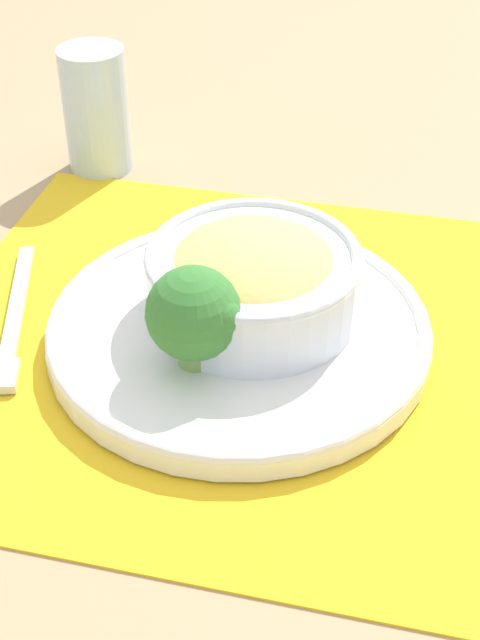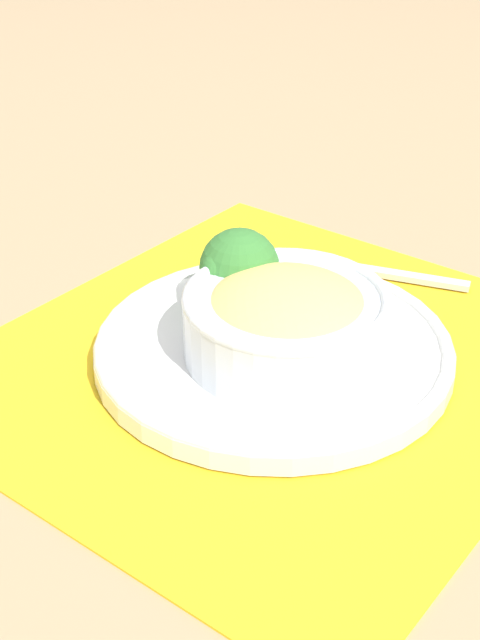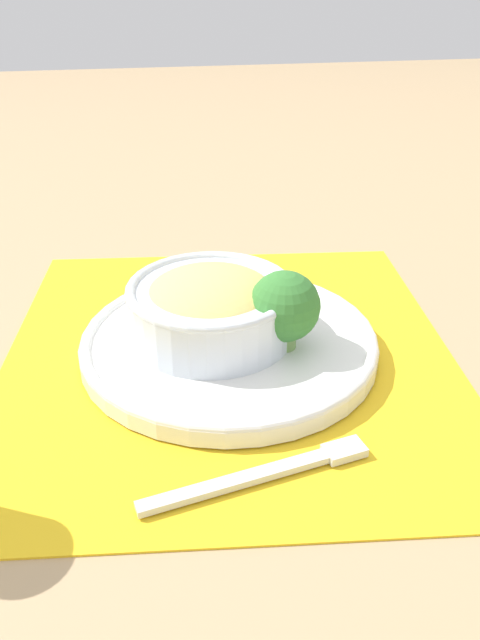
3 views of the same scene
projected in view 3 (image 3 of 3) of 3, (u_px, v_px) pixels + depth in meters
The scene contains 10 objects.
ground_plane at pixel (229, 354), 0.62m from camera, with size 4.00×4.00×0.00m, color tan.
placemat at pixel (229, 352), 0.62m from camera, with size 0.53×0.50×0.00m.
plate at pixel (229, 341), 0.61m from camera, with size 0.29×0.29×0.02m.
bowl at pixel (211, 305), 0.60m from camera, with size 0.16×0.16×0.07m.
broccoli_floret at pixel (285, 306), 0.58m from camera, with size 0.07×0.07×0.08m.
carrot_slice_near at pixel (257, 314), 0.65m from camera, with size 0.04×0.04×0.01m.
carrot_slice_middle at pixel (247, 311), 0.65m from camera, with size 0.04×0.04×0.01m.
carrot_slice_far at pixel (235, 309), 0.65m from camera, with size 0.04×0.04×0.01m.
carrot_slice_extra at pixel (224, 309), 0.65m from camera, with size 0.04×0.04×0.01m.
fork at pixel (279, 469), 0.47m from camera, with size 0.05×0.18×0.01m.
Camera 3 is at (0.52, -0.09, 0.34)m, focal length 35.00 mm.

